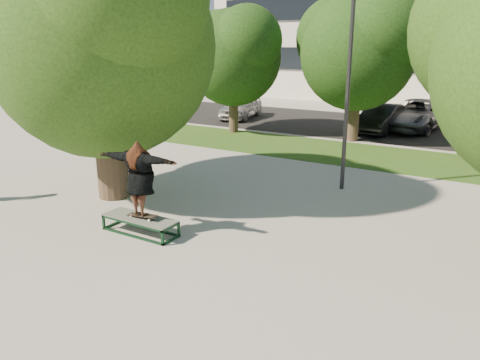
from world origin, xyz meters
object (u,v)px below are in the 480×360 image
Objects in this scene: tree_left at (102,31)px; grind_box at (140,225)px; car_silver_a at (241,107)px; lamppost at (349,80)px; car_grey at (416,115)px; car_dark at (381,118)px.

grind_box is at bearing -33.56° from tree_left.
car_silver_a is at bearing 113.32° from grind_box.
tree_left is 3.95× the size of grind_box.
lamppost is 13.91m from car_silver_a.
grind_box is 0.34× the size of car_grey.
car_dark reaches higher than grind_box.
lamppost is at bearing -78.19° from car_dark.
tree_left is at bearing -102.60° from car_dark.
grind_box is (2.53, -1.68, -4.23)m from tree_left.
car_grey is (-0.21, 11.33, -2.42)m from lamppost.
car_silver_a is 0.96× the size of car_dark.
car_silver_a is (-9.44, 9.90, -2.50)m from lamppost.
car_silver_a is at bearing 106.71° from tree_left.
car_silver_a reaches higher than grind_box.
tree_left is at bearing 146.44° from grind_box.
car_dark is at bearing 74.40° from tree_left.
lamppost is 10.10m from car_dark.
lamppost is 1.16× the size of car_grey.
car_silver_a is (-4.15, 13.81, -3.77)m from tree_left.
car_grey reaches higher than grind_box.
car_dark is at bearing -118.18° from car_grey.
car_silver_a is (-6.68, 15.49, 0.47)m from grind_box.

